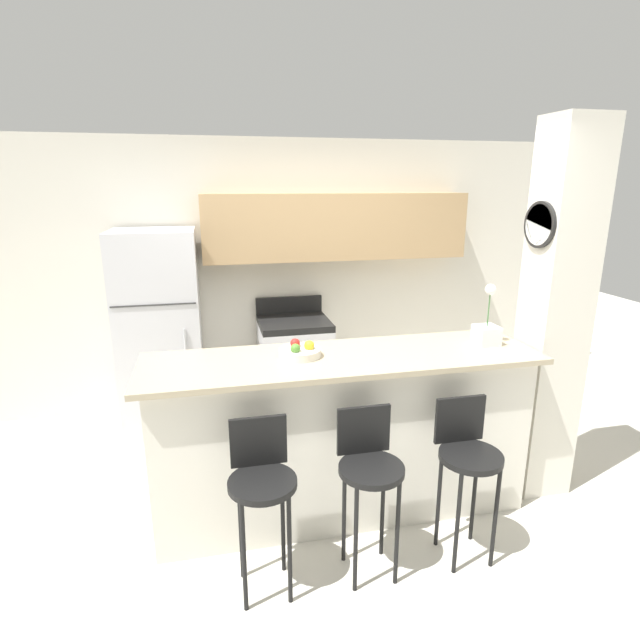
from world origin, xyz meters
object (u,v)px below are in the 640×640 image
object	(u,v)px
bar_stool_right	(467,456)
bar_stool_mid	(369,469)
bar_stool_left	(262,483)
fruit_bowl	(300,351)
orchid_vase	(487,330)
refrigerator	(160,332)
stove_range	(295,365)

from	to	relation	value
bar_stool_right	bar_stool_mid	bearing A→B (deg)	180.00
bar_stool_left	fruit_bowl	size ratio (longest dim) A/B	3.65
bar_stool_mid	orchid_vase	world-z (taller)	orchid_vase
refrigerator	bar_stool_mid	xyz separation A→B (m)	(1.24, -2.10, -0.25)
refrigerator	fruit_bowl	world-z (taller)	refrigerator
bar_stool_mid	orchid_vase	xyz separation A→B (m)	(1.00, 0.58, 0.56)
bar_stool_mid	bar_stool_right	distance (m)	0.59
stove_range	fruit_bowl	size ratio (longest dim) A/B	4.09
refrigerator	orchid_vase	size ratio (longest dim) A/B	4.32
orchid_vase	fruit_bowl	world-z (taller)	orchid_vase
stove_range	bar_stool_mid	bearing A→B (deg)	-88.87
bar_stool_mid	bar_stool_left	bearing A→B (deg)	180.00
bar_stool_right	orchid_vase	distance (m)	0.90
stove_range	orchid_vase	bearing A→B (deg)	-56.42
refrigerator	stove_range	world-z (taller)	refrigerator
orchid_vase	fruit_bowl	size ratio (longest dim) A/B	1.57
bar_stool_left	fruit_bowl	distance (m)	0.85
bar_stool_left	bar_stool_mid	xyz separation A→B (m)	(0.59, 0.00, 0.00)
refrigerator	bar_stool_left	xyz separation A→B (m)	(0.65, -2.10, -0.25)
bar_stool_right	orchid_vase	bearing A→B (deg)	54.54
stove_range	bar_stool_right	size ratio (longest dim) A/B	1.12
stove_range	bar_stool_mid	xyz separation A→B (m)	(0.04, -2.15, 0.17)
stove_range	fruit_bowl	xyz separation A→B (m)	(-0.22, -1.54, 0.67)
bar_stool_mid	orchid_vase	distance (m)	1.28
bar_stool_left	bar_stool_right	world-z (taller)	same
bar_stool_left	orchid_vase	size ratio (longest dim) A/B	2.33
bar_stool_right	orchid_vase	xyz separation A→B (m)	(0.41, 0.58, 0.56)
bar_stool_right	fruit_bowl	distance (m)	1.16
stove_range	bar_stool_mid	size ratio (longest dim) A/B	1.12
bar_stool_right	orchid_vase	world-z (taller)	orchid_vase
refrigerator	fruit_bowl	size ratio (longest dim) A/B	6.77
fruit_bowl	bar_stool_left	bearing A→B (deg)	-117.82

